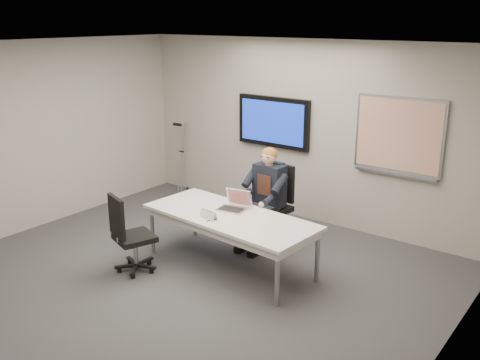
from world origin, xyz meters
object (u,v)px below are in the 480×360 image
Objects in this scene: laptop at (235,204)px; seated_person at (262,208)px; conference_table at (230,221)px; office_chair_far at (272,217)px; office_chair_near at (132,248)px.

seated_person is at bearing 76.60° from laptop.
conference_table is 2.12× the size of office_chair_far.
seated_person is (0.84, 1.64, 0.24)m from office_chair_near.
laptop is at bearing -92.05° from seated_person.
office_chair_far is 1.08× the size of office_chair_near.
seated_person reaches higher than conference_table.
office_chair_far is at bearing 77.53° from laptop.
office_chair_far reaches higher than conference_table.
seated_person is 3.57× the size of laptop.
laptop reaches higher than conference_table.
office_chair_near is 1.42m from laptop.
seated_person is at bearing -83.99° from office_chair_far.
seated_person is at bearing 97.69° from conference_table.
laptop is (-0.09, 0.22, 0.14)m from conference_table.
office_chair_near is at bearing -115.00° from seated_person.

